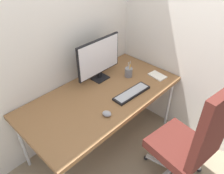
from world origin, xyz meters
TOP-DOWN VIEW (x-y plane):
  - ground_plane at (0.00, 0.00)m, footprint 8.00×8.00m
  - wall_back at (0.00, 0.44)m, footprint 3.31×0.04m
  - wall_side_right at (0.84, -0.24)m, footprint 0.04×2.50m
  - desk at (0.00, 0.00)m, footprint 1.62×0.82m
  - office_chair at (0.18, -0.89)m, footprint 0.59×0.60m
  - monitor at (0.18, 0.22)m, footprint 0.55×0.14m
  - keyboard at (0.20, -0.21)m, footprint 0.42×0.15m
  - mouse at (-0.18, -0.25)m, footprint 0.09×0.10m
  - pen_holder at (0.43, 0.02)m, footprint 0.08×0.08m
  - notebook at (0.65, -0.21)m, footprint 0.14×0.20m

SIDE VIEW (x-z plane):
  - ground_plane at x=0.00m, z-range 0.00..0.00m
  - office_chair at x=0.18m, z-range 0.00..1.18m
  - desk at x=0.00m, z-range 0.31..1.02m
  - notebook at x=0.65m, z-range 0.70..0.72m
  - keyboard at x=0.20m, z-range 0.70..0.73m
  - mouse at x=-0.18m, z-range 0.70..0.75m
  - pen_holder at x=0.43m, z-range 0.66..0.85m
  - monitor at x=0.18m, z-range 0.73..1.18m
  - wall_back at x=0.00m, z-range 0.00..2.80m
  - wall_side_right at x=0.84m, z-range 0.00..2.80m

